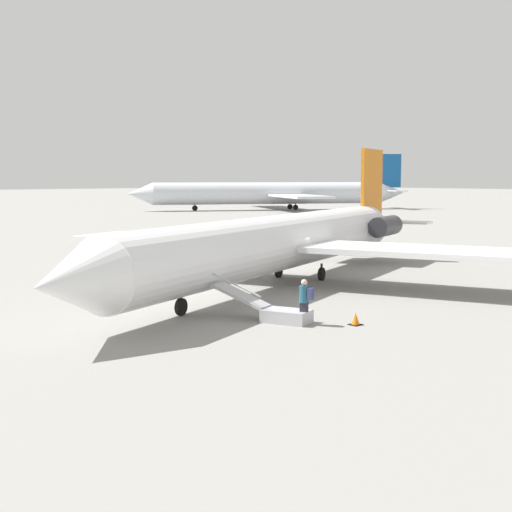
{
  "coord_description": "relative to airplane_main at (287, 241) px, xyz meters",
  "views": [
    {
      "loc": [
        25.19,
        26.24,
        5.55
      ],
      "look_at": [
        3.59,
        2.29,
        1.99
      ],
      "focal_mm": 50.0,
      "sensor_mm": 36.0,
      "label": 1
    }
  ],
  "objects": [
    {
      "name": "traffic_cone_near_stairs",
      "position": [
        5.63,
        9.45,
        -2.02
      ],
      "size": [
        0.43,
        0.43,
        0.48
      ],
      "color": "black",
      "rests_on": "ground"
    },
    {
      "name": "passenger",
      "position": [
        7.03,
        8.14,
        -1.24
      ],
      "size": [
        0.44,
        0.57,
        1.74
      ],
      "rotation": [
        0.0,
        0.0,
        -1.21
      ],
      "color": "#23232D",
      "rests_on": "ground"
    },
    {
      "name": "airplane_main",
      "position": [
        0.0,
        0.0,
        0.0
      ],
      "size": [
        33.39,
        26.1,
        7.5
      ],
      "rotation": [
        0.0,
        0.0,
        0.36
      ],
      "color": "white",
      "rests_on": "ground"
    },
    {
      "name": "ground_plane",
      "position": [
        0.99,
        0.37,
        -2.24
      ],
      "size": [
        600.0,
        600.0,
        0.0
      ],
      "primitive_type": "plane",
      "color": "gray"
    },
    {
      "name": "airplane_far_left",
      "position": [
        -58.86,
        -62.7,
        0.66
      ],
      "size": [
        45.29,
        36.03,
        9.75
      ],
      "rotation": [
        0.0,
        0.0,
        5.79
      ],
      "color": "silver",
      "rests_on": "ground"
    },
    {
      "name": "boarding_stairs",
      "position": [
        7.4,
        6.99,
        -1.85
      ],
      "size": [
        2.37,
        4.12,
        1.81
      ],
      "rotation": [
        0.0,
        0.0,
        -1.21
      ],
      "color": "#B2B2B7",
      "rests_on": "ground"
    }
  ]
}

